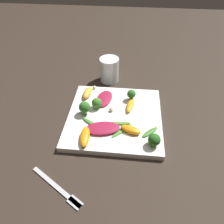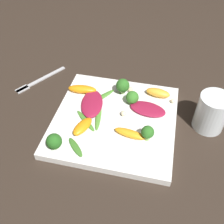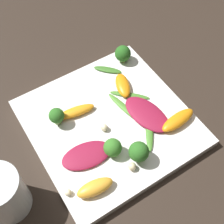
% 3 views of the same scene
% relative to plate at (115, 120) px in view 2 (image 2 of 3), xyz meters
% --- Properties ---
extents(ground_plane, '(2.40, 2.40, 0.00)m').
position_rel_plate_xyz_m(ground_plane, '(0.00, 0.00, -0.01)').
color(ground_plane, '#2D231C').
extents(plate, '(0.30, 0.30, 0.02)m').
position_rel_plate_xyz_m(plate, '(0.00, 0.00, 0.00)').
color(plate, white).
rests_on(plate, ground_plane).
extents(drinking_glass, '(0.08, 0.08, 0.10)m').
position_rel_plate_xyz_m(drinking_glass, '(0.04, -0.23, 0.04)').
color(drinking_glass, white).
rests_on(drinking_glass, ground_plane).
extents(fork, '(0.15, 0.11, 0.01)m').
position_rel_plate_xyz_m(fork, '(0.11, 0.27, -0.01)').
color(fork, '#B2B2B7').
rests_on(fork, ground_plane).
extents(radicchio_leaf_0, '(0.07, 0.10, 0.01)m').
position_rel_plate_xyz_m(radicchio_leaf_0, '(0.04, -0.08, 0.01)').
color(radicchio_leaf_0, maroon).
rests_on(radicchio_leaf_0, plate).
extents(radicchio_leaf_1, '(0.12, 0.08, 0.01)m').
position_rel_plate_xyz_m(radicchio_leaf_1, '(0.03, 0.07, 0.02)').
color(radicchio_leaf_1, maroon).
rests_on(radicchio_leaf_1, plate).
extents(orange_segment_0, '(0.03, 0.08, 0.02)m').
position_rel_plate_xyz_m(orange_segment_0, '(-0.05, -0.05, 0.02)').
color(orange_segment_0, orange).
rests_on(orange_segment_0, plate).
extents(orange_segment_1, '(0.07, 0.05, 0.02)m').
position_rel_plate_xyz_m(orange_segment_1, '(-0.05, 0.07, 0.02)').
color(orange_segment_1, orange).
rests_on(orange_segment_1, plate).
extents(orange_segment_2, '(0.04, 0.07, 0.02)m').
position_rel_plate_xyz_m(orange_segment_2, '(0.11, -0.10, 0.02)').
color(orange_segment_2, '#FCAD33').
rests_on(orange_segment_2, plate).
extents(orange_segment_3, '(0.03, 0.08, 0.02)m').
position_rel_plate_xyz_m(orange_segment_3, '(0.08, 0.11, 0.02)').
color(orange_segment_3, orange).
rests_on(orange_segment_3, plate).
extents(broccoli_floret_0, '(0.03, 0.03, 0.04)m').
position_rel_plate_xyz_m(broccoli_floret_0, '(-0.05, -0.09, 0.03)').
color(broccoli_floret_0, '#84AD5B').
rests_on(broccoli_floret_0, plate).
extents(broccoli_floret_1, '(0.03, 0.03, 0.04)m').
position_rel_plate_xyz_m(broccoli_floret_1, '(0.06, -0.03, 0.03)').
color(broccoli_floret_1, '#84AD5B').
rests_on(broccoli_floret_1, plate).
extents(broccoli_floret_2, '(0.04, 0.04, 0.05)m').
position_rel_plate_xyz_m(broccoli_floret_2, '(0.10, 0.00, 0.04)').
color(broccoli_floret_2, '#84AD5B').
rests_on(broccoli_floret_2, plate).
extents(broccoli_floret_3, '(0.04, 0.04, 0.04)m').
position_rel_plate_xyz_m(broccoli_floret_3, '(-0.12, 0.11, 0.03)').
color(broccoli_floret_3, '#84AD5B').
rests_on(broccoli_floret_3, plate).
extents(arugula_sprig_0, '(0.07, 0.07, 0.00)m').
position_rel_plate_xyz_m(arugula_sprig_0, '(-0.03, 0.07, 0.01)').
color(arugula_sprig_0, '#47842D').
rests_on(arugula_sprig_0, plate).
extents(arugula_sprig_1, '(0.10, 0.03, 0.01)m').
position_rel_plate_xyz_m(arugula_sprig_1, '(-0.01, 0.04, 0.01)').
color(arugula_sprig_1, '#518E33').
rests_on(arugula_sprig_1, plate).
extents(arugula_sprig_2, '(0.06, 0.06, 0.01)m').
position_rel_plate_xyz_m(arugula_sprig_2, '(-0.11, 0.07, 0.01)').
color(arugula_sprig_2, '#3D7528').
rests_on(arugula_sprig_2, plate).
extents(arugula_sprig_3, '(0.08, 0.06, 0.01)m').
position_rel_plate_xyz_m(arugula_sprig_3, '(0.06, 0.05, 0.01)').
color(arugula_sprig_3, '#47842D').
rests_on(arugula_sprig_3, plate).
extents(macadamia_nut_0, '(0.01, 0.01, 0.01)m').
position_rel_plate_xyz_m(macadamia_nut_0, '(0.11, -0.02, 0.02)').
color(macadamia_nut_0, beige).
rests_on(macadamia_nut_0, plate).
extents(macadamia_nut_1, '(0.01, 0.01, 0.01)m').
position_rel_plate_xyz_m(macadamia_nut_1, '(0.09, -0.14, 0.02)').
color(macadamia_nut_1, beige).
rests_on(macadamia_nut_1, plate).
extents(macadamia_nut_2, '(0.01, 0.01, 0.01)m').
position_rel_plate_xyz_m(macadamia_nut_2, '(0.01, -0.02, 0.02)').
color(macadamia_nut_2, beige).
rests_on(macadamia_nut_2, plate).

